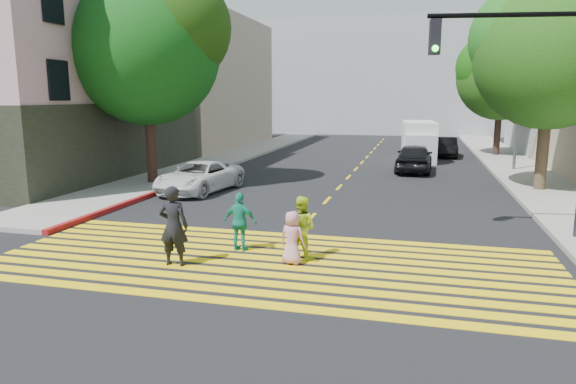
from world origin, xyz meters
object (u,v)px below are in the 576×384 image
at_px(pedestrian_child, 292,238).
at_px(white_sedan, 200,177).
at_px(pedestrian_extra, 240,222).
at_px(tree_right_far, 503,71).
at_px(tree_right_near, 554,45).
at_px(dark_car_parked, 446,147).
at_px(pedestrian_woman, 301,227).
at_px(white_van, 419,142).
at_px(traffic_signal, 545,87).
at_px(dark_car_near, 414,158).
at_px(pedestrian_man, 174,226).
at_px(tree_left, 148,43).
at_px(silver_car, 417,143).

distance_m(pedestrian_child, white_sedan, 10.15).
bearing_deg(pedestrian_extra, tree_right_far, -107.80).
bearing_deg(pedestrian_child, tree_right_near, -109.88).
bearing_deg(pedestrian_child, dark_car_parked, -86.49).
bearing_deg(pedestrian_woman, white_van, -78.24).
relative_size(dark_car_parked, traffic_signal, 0.61).
bearing_deg(pedestrian_child, dark_car_near, -84.82).
height_order(pedestrian_man, traffic_signal, traffic_signal).
height_order(tree_left, white_van, tree_left).
bearing_deg(tree_right_near, tree_right_far, 89.91).
height_order(white_van, traffic_signal, traffic_signal).
xyz_separation_m(pedestrian_man, white_van, (5.36, 22.42, 0.19)).
distance_m(tree_right_near, traffic_signal, 8.38).
distance_m(pedestrian_man, white_sedan, 9.58).
height_order(tree_left, traffic_signal, tree_left).
bearing_deg(pedestrian_man, pedestrian_child, -167.11).
bearing_deg(pedestrian_woman, pedestrian_child, 97.90).
height_order(pedestrian_man, white_van, white_van).
relative_size(silver_car, dark_car_parked, 1.08).
distance_m(tree_left, dark_car_near, 14.34).
bearing_deg(pedestrian_extra, pedestrian_woman, 176.39).
bearing_deg(white_van, tree_left, -136.67).
relative_size(pedestrian_woman, white_sedan, 0.34).
distance_m(tree_left, pedestrian_extra, 12.44).
bearing_deg(traffic_signal, tree_left, 149.90).
xyz_separation_m(dark_car_parked, traffic_signal, (1.40, -20.60, 3.49)).
bearing_deg(pedestrian_woman, dark_car_near, -79.89).
height_order(dark_car_near, silver_car, dark_car_near).
bearing_deg(traffic_signal, dark_car_near, 95.99).
relative_size(tree_left, tree_right_far, 1.12).
bearing_deg(traffic_signal, white_sedan, 150.20).
relative_size(tree_right_near, pedestrian_child, 6.85).
distance_m(tree_right_far, silver_car, 7.48).
height_order(pedestrian_man, silver_car, pedestrian_man).
height_order(pedestrian_child, white_van, white_van).
bearing_deg(white_sedan, tree_left, 165.51).
relative_size(pedestrian_extra, silver_car, 0.36).
height_order(tree_left, white_sedan, tree_left).
relative_size(dark_car_near, white_van, 0.86).
relative_size(tree_left, pedestrian_woman, 5.93).
bearing_deg(pedestrian_child, pedestrian_extra, -10.50).
bearing_deg(pedestrian_man, silver_car, -104.29).
height_order(tree_right_far, silver_car, tree_right_far).
distance_m(tree_right_far, dark_car_parked, 5.95).
distance_m(white_sedan, dark_car_near, 11.85).
relative_size(tree_left, white_sedan, 2.01).
bearing_deg(pedestrian_man, tree_right_near, -133.82).
xyz_separation_m(pedestrian_man, silver_car, (5.20, 27.89, -0.34)).
bearing_deg(silver_car, tree_left, 50.01).
bearing_deg(tree_left, silver_car, 57.69).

